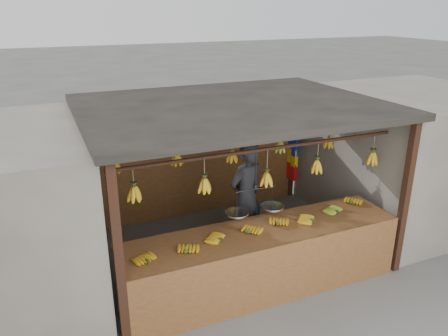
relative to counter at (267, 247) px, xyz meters
name	(u,v)px	position (x,y,z in m)	size (l,w,h in m)	color
ground	(231,249)	(0.04, 1.24, -0.72)	(80.00, 80.00, 0.00)	#5B5B57
stall	(223,126)	(0.04, 1.57, 1.25)	(4.30, 3.30, 2.40)	black
neighbor_right	(410,154)	(3.64, 1.24, 0.43)	(3.00, 3.00, 2.30)	slate
counter	(267,247)	(0.00, 0.00, 0.00)	(3.85, 0.88, 0.96)	brown
hanging_bananas	(233,154)	(0.05, 1.23, 0.91)	(3.63, 2.23, 0.38)	#C18A14
balance_scale	(255,207)	(-0.07, 0.24, 0.49)	(0.82, 0.32, 0.84)	black
vendor	(246,196)	(0.31, 1.27, 0.16)	(0.64, 0.42, 1.76)	#262628
bag_bundles	(293,151)	(1.98, 2.59, 0.29)	(0.08, 0.26, 1.19)	#199926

